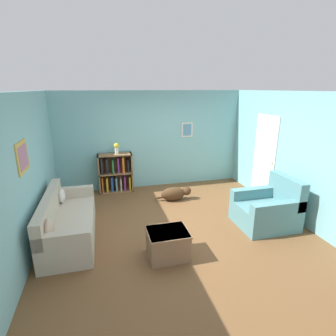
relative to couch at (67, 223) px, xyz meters
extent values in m
plane|color=brown|center=(2.03, 0.08, -0.30)|extent=(14.00, 14.00, 0.00)
cube|color=#7AB7BC|center=(2.03, 2.33, 1.00)|extent=(5.60, 0.10, 2.60)
cube|color=silver|center=(3.03, 2.27, 1.25)|extent=(0.32, 0.02, 0.40)
cube|color=#568EAD|center=(3.03, 2.26, 1.25)|extent=(0.24, 0.01, 0.32)
cube|color=#7AB7BC|center=(-0.52, 0.08, 1.00)|extent=(0.10, 5.00, 2.60)
cube|color=gold|center=(-0.46, -0.32, 1.35)|extent=(0.02, 0.56, 0.48)
cube|color=#A37089|center=(-0.45, -0.32, 1.35)|extent=(0.01, 0.44, 0.36)
cube|color=#7AB7BC|center=(4.58, 0.08, 1.00)|extent=(0.10, 5.00, 2.60)
cube|color=white|center=(4.52, 0.78, 0.73)|extent=(0.02, 0.84, 2.05)
sphere|color=tan|center=(4.49, 0.43, 0.70)|extent=(0.05, 0.05, 0.05)
cube|color=#B7AD99|center=(0.06, 0.00, -0.10)|extent=(0.82, 2.07, 0.40)
cube|color=#B7AD99|center=(-0.27, 0.00, 0.32)|extent=(0.16, 2.07, 0.43)
cube|color=#B7AD99|center=(0.06, -0.95, 0.22)|extent=(0.82, 0.16, 0.23)
cube|color=#B7AD99|center=(0.06, 0.96, 0.22)|extent=(0.82, 0.16, 0.23)
ellipsoid|color=tan|center=(-0.15, -0.72, 0.28)|extent=(0.14, 0.36, 0.36)
ellipsoid|color=beige|center=(-0.15, 0.73, 0.25)|extent=(0.14, 0.30, 0.30)
cube|color=olive|center=(0.60, 2.09, 0.22)|extent=(0.04, 0.34, 1.03)
cube|color=olive|center=(1.43, 2.09, 0.22)|extent=(0.04, 0.34, 1.03)
cube|color=olive|center=(1.02, 2.25, 0.22)|extent=(0.87, 0.02, 1.03)
cube|color=olive|center=(1.02, 2.09, -0.28)|extent=(0.87, 0.34, 0.04)
cube|color=olive|center=(1.02, 2.09, 0.22)|extent=(0.87, 0.34, 0.04)
cube|color=olive|center=(1.02, 2.09, 0.71)|extent=(0.87, 0.34, 0.04)
cube|color=orange|center=(0.66, 2.08, -0.08)|extent=(0.03, 0.25, 0.40)
cube|color=black|center=(0.68, 2.08, 0.45)|extent=(0.05, 0.25, 0.43)
cube|color=gold|center=(0.78, 2.08, -0.08)|extent=(0.05, 0.25, 0.40)
cube|color=black|center=(0.81, 2.08, 0.43)|extent=(0.05, 0.25, 0.39)
cube|color=#234C9E|center=(0.91, 2.08, -0.08)|extent=(0.05, 0.25, 0.41)
cube|color=#287A3D|center=(0.95, 2.08, 0.42)|extent=(0.04, 0.25, 0.36)
cube|color=#60939E|center=(1.02, 2.08, -0.09)|extent=(0.04, 0.25, 0.38)
cube|color=#7A2D84|center=(1.09, 2.08, 0.43)|extent=(0.04, 0.25, 0.40)
cube|color=silver|center=(1.13, 2.08, -0.10)|extent=(0.03, 0.25, 0.36)
cube|color=orange|center=(1.22, 2.08, 0.44)|extent=(0.05, 0.25, 0.41)
cube|color=#7A2D84|center=(1.24, 2.08, -0.08)|extent=(0.04, 0.25, 0.40)
cube|color=black|center=(1.34, 2.08, 0.40)|extent=(0.03, 0.25, 0.34)
cube|color=gold|center=(1.37, 2.08, -0.09)|extent=(0.04, 0.25, 0.38)
cube|color=slate|center=(3.77, -0.48, -0.08)|extent=(1.08, 0.94, 0.44)
cube|color=slate|center=(4.22, -0.48, 0.41)|extent=(0.18, 0.94, 0.55)
cube|color=slate|center=(3.77, -0.86, 0.25)|extent=(1.08, 0.18, 0.22)
cube|color=slate|center=(3.77, -0.10, 0.25)|extent=(1.08, 0.18, 0.22)
cube|color=#846647|center=(1.65, -1.00, -0.07)|extent=(0.63, 0.53, 0.46)
cube|color=#8F6E4D|center=(1.65, -1.00, 0.15)|extent=(0.66, 0.55, 0.03)
ellipsoid|color=#472D19|center=(2.33, 1.15, -0.13)|extent=(0.59, 0.30, 0.33)
sphere|color=#472D19|center=(2.68, 1.15, -0.09)|extent=(0.22, 0.22, 0.22)
ellipsoid|color=#472D19|center=(1.98, 1.19, -0.21)|extent=(0.20, 0.05, 0.05)
cylinder|color=silver|center=(1.07, 2.09, 0.81)|extent=(0.10, 0.10, 0.16)
sphere|color=yellow|center=(1.07, 2.09, 0.95)|extent=(0.13, 0.13, 0.13)
camera|label=1|loc=(0.73, -4.59, 2.36)|focal=28.00mm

